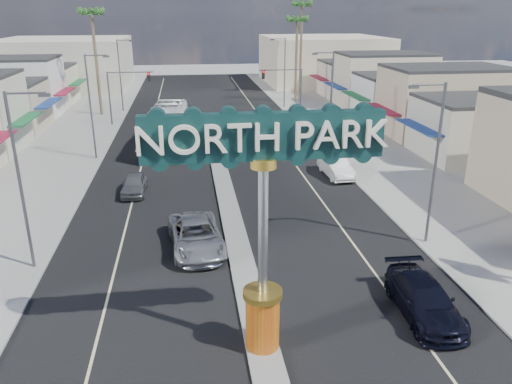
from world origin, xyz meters
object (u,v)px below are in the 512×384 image
object	(u,v)px
car_parked_right	(336,167)
suv_right	(424,299)
traffic_signal_right	(286,84)
streetlight_l_far	(121,72)
streetlight_r_far	(283,69)
palm_left_far	(92,18)
palm_right_far	(302,10)
city_bus	(167,127)
traffic_signal_left	(125,87)
streetlight_r_mid	(330,96)
suv_left	(196,235)
car_parked_left	(134,184)
gateway_sign	(263,208)
streetlight_l_mid	(92,102)
streetlight_l_near	(22,174)
streetlight_r_near	(433,157)
palm_right_mid	(297,24)

from	to	relation	value
car_parked_right	suv_right	bearing A→B (deg)	-97.81
traffic_signal_right	streetlight_l_far	size ratio (longest dim) A/B	0.67
streetlight_r_far	palm_left_far	world-z (taller)	palm_left_far
palm_right_far	city_bus	world-z (taller)	palm_right_far
car_parked_right	traffic_signal_left	bearing A→B (deg)	127.59
palm_right_far	car_parked_right	distance (m)	41.67
streetlight_r_mid	suv_left	xyz separation A→B (m)	(-12.73, -18.96, -4.25)
car_parked_left	palm_right_far	bearing A→B (deg)	64.14
gateway_sign	suv_right	size ratio (longest dim) A/B	1.73
streetlight_r_far	suv_right	distance (m)	48.97
traffic_signal_left	streetlight_l_mid	distance (m)	14.07
streetlight_l_near	streetlight_r_near	world-z (taller)	same
traffic_signal_left	palm_right_far	distance (m)	31.22
car_parked_left	traffic_signal_left	bearing A→B (deg)	98.19
palm_right_mid	palm_right_far	bearing A→B (deg)	71.57
streetlight_l_mid	suv_left	size ratio (longest dim) A/B	1.53
streetlight_r_near	streetlight_r_mid	size ratio (longest dim) A/B	1.00
streetlight_l_mid	streetlight_r_far	size ratio (longest dim) A/B	1.00
streetlight_l_far	suv_left	xyz separation A→B (m)	(8.14, -40.96, -4.25)
streetlight_r_near	palm_right_mid	size ratio (longest dim) A/B	0.74
gateway_sign	city_bus	bearing A→B (deg)	97.98
traffic_signal_right	palm_left_far	bearing A→B (deg)	164.85
streetlight_l_mid	palm_right_far	bearing A→B (deg)	51.52
traffic_signal_right	streetlight_r_mid	size ratio (longest dim) A/B	0.67
gateway_sign	streetlight_l_near	bearing A→B (deg)	142.45
city_bus	traffic_signal_left	bearing A→B (deg)	119.29
streetlight_l_near	gateway_sign	bearing A→B (deg)	-37.55
traffic_signal_right	streetlight_l_near	world-z (taller)	streetlight_l_near
palm_left_far	palm_right_far	xyz separation A→B (m)	(28.00, 12.00, 0.89)
streetlight_r_near	streetlight_r_far	distance (m)	42.00
streetlight_r_mid	city_bus	world-z (taller)	streetlight_r_mid
suv_left	car_parked_left	size ratio (longest dim) A/B	1.43
streetlight_l_near	palm_right_far	bearing A→B (deg)	63.94
gateway_sign	streetlight_l_far	xyz separation A→B (m)	(-10.43, 50.02, -0.86)
streetlight_r_mid	palm_left_far	bearing A→B (deg)	139.52
traffic_signal_left	palm_right_mid	bearing A→B (deg)	28.42
car_parked_left	city_bus	distance (m)	13.32
streetlight_r_far	car_parked_right	xyz separation A→B (m)	(-1.43, -29.57, -4.28)
gateway_sign	streetlight_r_mid	bearing A→B (deg)	69.58
palm_left_far	city_bus	world-z (taller)	palm_left_far
streetlight_r_mid	car_parked_right	bearing A→B (deg)	-100.71
traffic_signal_right	suv_right	size ratio (longest dim) A/B	1.14
streetlight_l_mid	suv_left	xyz separation A→B (m)	(8.14, -18.96, -4.25)
suv_left	city_bus	size ratio (longest dim) A/B	0.44
palm_right_mid	traffic_signal_right	bearing A→B (deg)	-107.63
palm_right_mid	city_bus	xyz separation A→B (m)	(-17.45, -22.27, -8.73)
gateway_sign	suv_left	xyz separation A→B (m)	(-2.29, 9.06, -5.11)
streetlight_r_near	palm_right_far	distance (m)	52.71
palm_right_far	suv_right	xyz separation A→B (m)	(-7.76, -58.67, -11.62)
gateway_sign	streetlight_r_far	size ratio (longest dim) A/B	1.02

